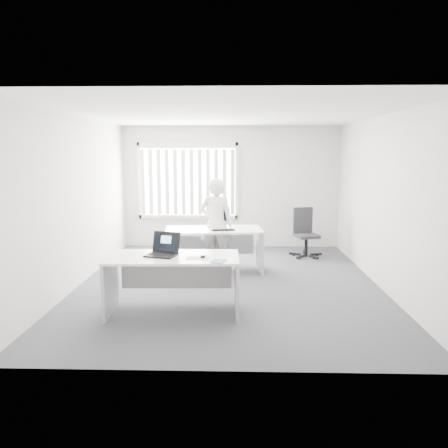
{
  "coord_description": "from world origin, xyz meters",
  "views": [
    {
      "loc": [
        0.12,
        -7.13,
        2.2
      ],
      "look_at": [
        -0.08,
        0.15,
        1.0
      ],
      "focal_mm": 35.0,
      "sensor_mm": 36.0,
      "label": 1
    }
  ],
  "objects_px": {
    "desk_far": "(214,241)",
    "laptop": "(161,245)",
    "person": "(216,224)",
    "office_chair": "(305,241)",
    "monitor": "(220,217)",
    "desk_near": "(173,272)"
  },
  "relations": [
    {
      "from": "desk_far",
      "to": "monitor",
      "type": "distance_m",
      "value": 0.52
    },
    {
      "from": "desk_far",
      "to": "laptop",
      "type": "xyz_separation_m",
      "value": [
        -0.6,
        -2.2,
        0.39
      ]
    },
    {
      "from": "office_chair",
      "to": "person",
      "type": "height_order",
      "value": "person"
    },
    {
      "from": "person",
      "to": "monitor",
      "type": "height_order",
      "value": "person"
    },
    {
      "from": "desk_near",
      "to": "laptop",
      "type": "bearing_deg",
      "value": -176.03
    },
    {
      "from": "desk_near",
      "to": "desk_far",
      "type": "xyz_separation_m",
      "value": [
        0.44,
        2.18,
        -0.01
      ]
    },
    {
      "from": "person",
      "to": "laptop",
      "type": "xyz_separation_m",
      "value": [
        -0.64,
        -2.4,
        0.1
      ]
    },
    {
      "from": "desk_far",
      "to": "office_chair",
      "type": "bearing_deg",
      "value": 28.25
    },
    {
      "from": "desk_far",
      "to": "laptop",
      "type": "height_order",
      "value": "laptop"
    },
    {
      "from": "desk_near",
      "to": "desk_far",
      "type": "height_order",
      "value": "desk_near"
    },
    {
      "from": "desk_far",
      "to": "monitor",
      "type": "xyz_separation_m",
      "value": [
        0.11,
        0.31,
        0.41
      ]
    },
    {
      "from": "office_chair",
      "to": "monitor",
      "type": "height_order",
      "value": "monitor"
    },
    {
      "from": "person",
      "to": "laptop",
      "type": "distance_m",
      "value": 2.48
    },
    {
      "from": "desk_near",
      "to": "desk_far",
      "type": "relative_size",
      "value": 0.98
    },
    {
      "from": "office_chair",
      "to": "person",
      "type": "relative_size",
      "value": 0.6
    },
    {
      "from": "desk_far",
      "to": "person",
      "type": "bearing_deg",
      "value": 73.51
    },
    {
      "from": "desk_near",
      "to": "monitor",
      "type": "xyz_separation_m",
      "value": [
        0.55,
        2.49,
        0.4
      ]
    },
    {
      "from": "desk_near",
      "to": "person",
      "type": "relative_size",
      "value": 1.04
    },
    {
      "from": "desk_near",
      "to": "laptop",
      "type": "distance_m",
      "value": 0.41
    },
    {
      "from": "person",
      "to": "laptop",
      "type": "height_order",
      "value": "person"
    },
    {
      "from": "desk_far",
      "to": "monitor",
      "type": "relative_size",
      "value": 5.07
    },
    {
      "from": "person",
      "to": "monitor",
      "type": "bearing_deg",
      "value": -115.88
    }
  ]
}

